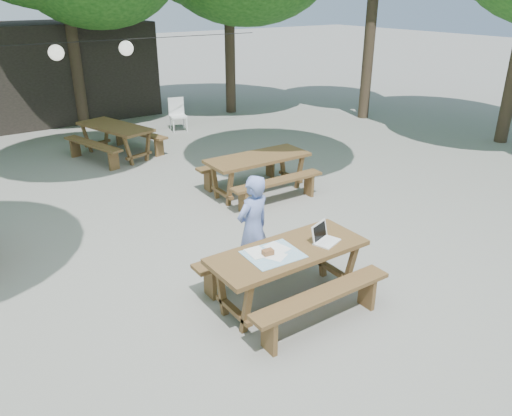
% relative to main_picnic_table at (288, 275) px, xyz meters
% --- Properties ---
extents(ground, '(80.00, 80.00, 0.00)m').
position_rel_main_picnic_table_xyz_m(ground, '(-0.35, 1.66, -0.39)').
color(ground, slate).
rests_on(ground, ground).
extents(pavilion, '(6.00, 3.00, 2.80)m').
position_rel_main_picnic_table_xyz_m(pavilion, '(0.15, 12.16, 1.01)').
color(pavilion, black).
rests_on(pavilion, ground).
extents(main_picnic_table, '(2.00, 1.58, 0.75)m').
position_rel_main_picnic_table_xyz_m(main_picnic_table, '(0.00, 0.00, 0.00)').
color(main_picnic_table, '#533A1D').
rests_on(main_picnic_table, ground).
extents(picnic_table_ne, '(2.01, 1.61, 0.75)m').
position_rel_main_picnic_table_xyz_m(picnic_table_ne, '(1.81, 3.28, 0.00)').
color(picnic_table_ne, '#533A1D').
rests_on(picnic_table_ne, ground).
extents(picnic_table_far_e, '(2.05, 2.27, 0.75)m').
position_rel_main_picnic_table_xyz_m(picnic_table_far_e, '(0.38, 7.11, 0.00)').
color(picnic_table_far_e, '#533A1D').
rests_on(picnic_table_far_e, ground).
extents(woman, '(0.61, 0.46, 1.50)m').
position_rel_main_picnic_table_xyz_m(woman, '(-0.03, 0.72, 0.36)').
color(woman, '#7388D3').
rests_on(woman, ground).
extents(plastic_chair, '(0.53, 0.53, 0.90)m').
position_rel_main_picnic_table_xyz_m(plastic_chair, '(2.67, 8.48, -0.13)').
color(plastic_chair, white).
rests_on(plastic_chair, ground).
extents(laptop, '(0.40, 0.35, 0.24)m').
position_rel_main_picnic_table_xyz_m(laptop, '(0.49, -0.08, 0.42)').
color(laptop, white).
rests_on(laptop, main_picnic_table).
extents(tabletop_clutter, '(0.68, 0.58, 0.08)m').
position_rel_main_picnic_table_xyz_m(tabletop_clutter, '(-0.24, 0.01, 0.37)').
color(tabletop_clutter, teal).
rests_on(tabletop_clutter, main_picnic_table).
extents(paper_lanterns, '(9.00, 0.34, 0.38)m').
position_rel_main_picnic_table_xyz_m(paper_lanterns, '(-0.54, 7.66, 2.02)').
color(paper_lanterns, black).
rests_on(paper_lanterns, ground).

